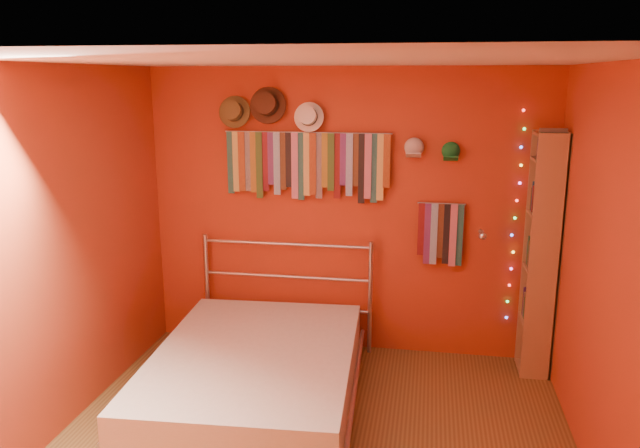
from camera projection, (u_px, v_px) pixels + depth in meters
The scene contains 15 objects.
back_wall at pixel (346, 213), 5.45m from camera, with size 3.50×0.02×2.50m, color #AD471C.
right_wall at pixel (614, 290), 3.48m from camera, with size 0.02×3.50×2.50m, color #AD471C.
left_wall at pixel (45, 259), 4.08m from camera, with size 0.02×3.50×2.50m, color #AD471C.
ceiling at pixel (306, 60), 3.49m from camera, with size 3.50×3.50×0.02m, color white.
tie_rack at pixel (307, 163), 5.35m from camera, with size 1.45×0.03×0.60m.
small_tie_rack at pixel (441, 232), 5.28m from camera, with size 0.40×0.03×0.54m.
fedora_olive at pixel (233, 111), 5.33m from camera, with size 0.28×0.15×0.27m.
fedora_brown at pixel (267, 104), 5.26m from camera, with size 0.31×0.17×0.31m.
fedora_white at pixel (308, 116), 5.23m from camera, with size 0.25×0.14×0.25m.
cap_white at pixel (414, 148), 5.17m from camera, with size 0.17×0.21×0.17m.
cap_green at pixel (451, 151), 5.13m from camera, with size 0.17×0.21×0.17m.
fairy_lights at pixel (515, 218), 5.17m from camera, with size 0.06×0.02×1.79m.
reading_lamp at pixel (482, 235), 5.07m from camera, with size 0.07×0.28×0.08m.
bookshelf at pixel (546, 254), 5.02m from camera, with size 0.25×0.34×2.00m.
bed at pixel (255, 375), 4.66m from camera, with size 1.65×2.15×1.02m.
Camera 1 is at (0.71, -3.54, 2.41)m, focal length 35.00 mm.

